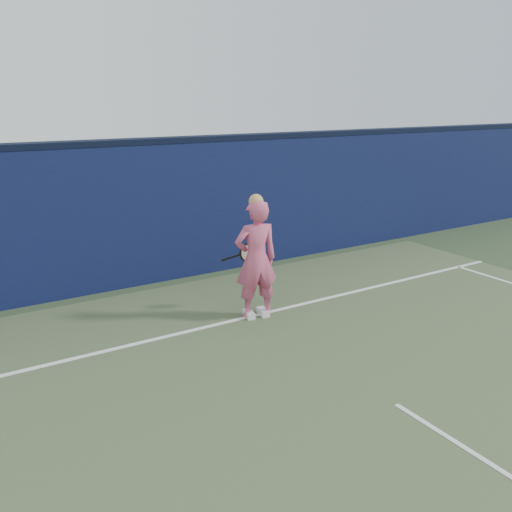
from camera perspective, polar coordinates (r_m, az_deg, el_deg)
ground at (r=5.90m, az=21.88°, el=-18.78°), size 80.00×80.00×0.00m
backstop_wall at (r=10.26m, az=-7.46°, el=4.81°), size 24.00×0.40×2.50m
wall_cap at (r=10.09m, az=-7.73°, el=12.06°), size 24.00×0.42×0.10m
player at (r=8.19m, az=-0.00°, el=-0.34°), size 0.74×0.56×1.93m
racket at (r=8.55m, az=-0.96°, el=0.31°), size 0.56×0.27×0.32m
court_lines at (r=5.75m, az=24.66°, el=-20.00°), size 11.00×12.04×0.01m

